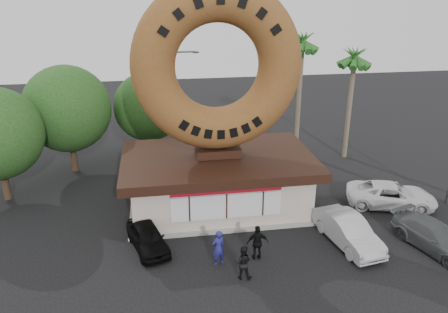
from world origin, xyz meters
The scene contains 15 objects.
ground centered at (0.00, 0.00, 0.00)m, with size 90.00×90.00×0.00m, color black.
donut_shop centered at (0.00, 5.98, 1.77)m, with size 11.20×7.20×3.80m.
giant_donut centered at (0.00, 6.00, 8.49)m, with size 9.38×9.38×2.39m, color brown.
tree_west centered at (-9.50, 13.00, 4.64)m, with size 6.00×6.00×7.65m.
tree_mid centered at (-4.00, 15.00, 4.02)m, with size 5.20×5.20×6.63m.
palm_near centered at (7.50, 14.00, 8.41)m, with size 2.60×2.60×9.75m.
palm_far centered at (11.00, 12.50, 7.48)m, with size 2.60×2.60×8.75m.
street_lamp centered at (-1.86, 16.00, 4.48)m, with size 2.11×0.20×8.00m.
person_left centered at (-0.88, 0.02, 0.93)m, with size 0.67×0.44×1.85m, color navy.
person_center centered at (0.07, -1.19, 0.84)m, with size 0.81×0.63×1.67m, color black.
person_right centered at (1.07, 0.17, 0.91)m, with size 1.07×0.45×1.83m, color black.
car_black centered at (-4.24, 1.96, 0.64)m, with size 1.51×3.76×1.28m, color black.
car_silver centered at (6.03, 0.74, 0.76)m, with size 1.61×4.61×1.52m, color #B2B1B6.
car_grey centered at (10.22, -0.41, 0.69)m, with size 1.93×4.74×1.38m, color #4F5253.
car_white centered at (10.38, 4.28, 0.73)m, with size 2.42×5.26×1.46m, color silver.
Camera 1 is at (-3.45, -17.57, 12.65)m, focal length 35.00 mm.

